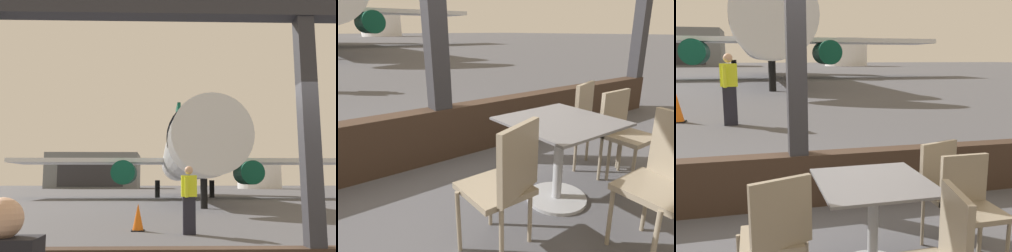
{
  "view_description": "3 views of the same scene",
  "coord_description": "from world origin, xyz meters",
  "views": [
    {
      "loc": [
        -1.8,
        -4.37,
        1.32
      ],
      "look_at": [
        -1.27,
        15.58,
        4.33
      ],
      "focal_mm": 40.09,
      "sensor_mm": 36.0,
      "label": 1
    },
    {
      "loc": [
        -1.34,
        -3.02,
        1.41
      ],
      "look_at": [
        -0.39,
        -1.74,
        0.9
      ],
      "focal_mm": 31.83,
      "sensor_mm": 36.0,
      "label": 2
    },
    {
      "loc": [
        -0.46,
        -3.94,
        1.62
      ],
      "look_at": [
        0.31,
        -0.83,
        1.03
      ],
      "focal_mm": 39.6,
      "sensor_mm": 36.0,
      "label": 3
    }
  ],
  "objects": [
    {
      "name": "cafe_chair_aisle_left",
      "position": [
        0.47,
        -2.27,
        0.56
      ],
      "size": [
        0.45,
        0.45,
        0.93
      ],
      "color": "gray",
      "rests_on": "ground"
    },
    {
      "name": "cafe_chair_window_left",
      "position": [
        1.14,
        -1.53,
        0.53
      ],
      "size": [
        0.4,
        0.4,
        0.87
      ],
      "color": "gray",
      "rests_on": "ground"
    },
    {
      "name": "fuel_storage_tank",
      "position": [
        19.68,
        75.42,
        2.93
      ],
      "size": [
        9.18,
        9.18,
        5.87
      ],
      "primitive_type": "cylinder",
      "color": "white",
      "rests_on": "ground"
    },
    {
      "name": "window_frame",
      "position": [
        0.0,
        0.0,
        1.3
      ],
      "size": [
        7.99,
        0.24,
        3.57
      ],
      "color": "#38281E",
      "rests_on": "ground"
    },
    {
      "name": "cafe_chair_window_right",
      "position": [
        -0.35,
        -1.69,
        0.53
      ],
      "size": [
        0.49,
        0.49,
        0.9
      ],
      "color": "gray",
      "rests_on": "ground"
    },
    {
      "name": "cafe_chair_aisle_right",
      "position": [
        1.12,
        -1.2,
        0.54
      ],
      "size": [
        0.48,
        0.48,
        0.91
      ],
      "color": "gray",
      "rests_on": "ground"
    },
    {
      "name": "dining_table",
      "position": [
        0.38,
        -1.45,
        0.44
      ],
      "size": [
        0.82,
        0.82,
        0.73
      ],
      "color": "slate",
      "rests_on": "ground"
    }
  ]
}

